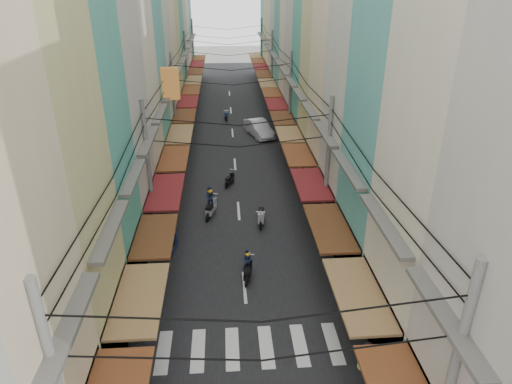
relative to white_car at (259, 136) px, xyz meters
name	(u,v)px	position (x,y,z in m)	size (l,w,h in m)	color
ground	(243,264)	(-2.48, -21.00, 0.00)	(160.00, 160.00, 0.00)	slate
road	(233,140)	(-2.48, -1.00, 0.01)	(10.00, 80.00, 0.02)	black
sidewalk_left	(162,141)	(-8.98, -1.00, 0.03)	(3.00, 80.00, 0.06)	slate
sidewalk_right	(303,138)	(4.02, -1.00, 0.03)	(3.00, 80.00, 0.06)	slate
crosswalk	(249,347)	(-2.48, -27.00, 0.03)	(7.55, 2.40, 0.01)	silver
building_row_left	(126,34)	(-10.40, -4.44, 9.78)	(7.80, 67.67, 23.70)	#B9B6AA
building_row_right	(334,37)	(5.44, -4.55, 9.41)	(7.80, 68.98, 22.59)	teal
utility_poles	(233,79)	(-2.48, -5.99, 6.59)	(10.20, 66.13, 8.20)	slate
white_car	(259,136)	(0.00, 0.00, 0.00)	(5.24, 2.05, 1.85)	silver
bicycle	(367,236)	(4.92, -18.67, 0.00)	(0.68, 1.80, 1.24)	black
moving_scooters	(220,205)	(-3.68, -15.11, 0.53)	(5.56, 29.67, 1.97)	black
parked_scooters	(361,315)	(2.49, -25.90, 0.47)	(12.62, 13.45, 1.01)	black
pedestrians	(154,233)	(-7.27, -19.15, 1.04)	(11.85, 20.39, 2.21)	#2A212C
market_umbrella	(424,334)	(3.89, -28.69, 1.90)	(2.05, 2.05, 2.16)	#B2B2B7
traffic_sign	(362,284)	(2.30, -26.06, 2.25)	(0.10, 0.67, 3.07)	slate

